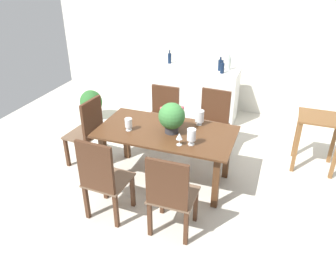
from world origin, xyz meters
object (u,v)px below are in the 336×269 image
Objects in this scene: wine_bottle_green at (222,68)px; chair_far_left at (163,113)px; dining_table at (166,139)px; side_table at (318,131)px; chair_near_left at (102,177)px; kitchen_counter at (192,93)px; wine_bottle_dark at (170,58)px; crystal_vase_center_near at (191,135)px; wine_bottle_clear at (228,63)px; flower_centerpiece at (172,117)px; wine_glass at (179,136)px; chair_far_right at (213,119)px; chair_head_end at (88,129)px; crystal_vase_left at (129,123)px; crystal_vase_right at (200,116)px; wine_bottle_amber at (220,65)px; potted_plant_floor at (91,104)px.

chair_far_left is at bearing -125.15° from wine_bottle_green.
chair_far_left reaches higher than dining_table.
chair_far_left reaches higher than side_table.
chair_near_left reaches higher than kitchen_counter.
wine_bottle_green is (1.01, -0.24, -0.00)m from wine_bottle_dark.
chair_far_left is 4.59× the size of crystal_vase_center_near.
kitchen_counter is 0.84m from wine_bottle_clear.
flower_centerpiece is 2.13m from kitchen_counter.
wine_glass is at bearing -141.25° from side_table.
chair_far_right is at bearing -60.02° from kitchen_counter.
chair_head_end is 4.57× the size of wine_bottle_green.
wine_bottle_green is (-0.10, 0.97, 0.48)m from chair_far_right.
crystal_vase_center_near is at bearing -134.52° from chair_near_left.
kitchen_counter is at bearing 160.89° from chair_head_end.
crystal_vase_left reaches higher than dining_table.
crystal_vase_right is 2.12m from wine_bottle_dark.
dining_table is 7.09× the size of wine_bottle_dark.
chair_far_right reaches higher than crystal_vase_center_near.
dining_table is at bearing 95.23° from chair_head_end.
kitchen_counter is (0.15, 1.11, -0.06)m from chair_far_left.
chair_far_left is 1.37m from wine_bottle_amber.
chair_far_right is 3.65× the size of wine_bottle_clear.
kitchen_counter is at bearing 102.30° from wine_glass.
crystal_vase_center_near reaches higher than dining_table.
chair_head_end reaches higher than kitchen_counter.
chair_head_end reaches higher than chair_far_left.
flower_centerpiece is at bearing 14.13° from crystal_vase_left.
chair_head_end is at bearing -167.93° from crystal_vase_right.
kitchen_counter is (0.91, 2.04, -0.09)m from chair_head_end.
crystal_vase_right is at bearing -117.55° from chair_near_left.
crystal_vase_center_near reaches higher than crystal_vase_left.
chair_head_end is 2.44m from wine_bottle_green.
wine_glass is 2.32m from wine_bottle_amber.
dining_table is 2.20× the size of side_table.
wine_bottle_amber is at bearing 0.15° from kitchen_counter.
flower_centerpiece is 0.55m from crystal_vase_left.
wine_bottle_dark is 0.92× the size of wine_bottle_clear.
crystal_vase_center_near is (-0.00, -1.15, 0.32)m from chair_far_right.
chair_head_end reaches higher than side_table.
chair_head_end is 6.18× the size of crystal_vase_left.
wine_bottle_dark reaches higher than wine_glass.
flower_centerpiece is 1.95× the size of crystal_vase_right.
crystal_vase_right is (0.74, 1.25, 0.29)m from chair_near_left.
side_table is (2.23, 0.06, 0.05)m from chair_far_left.
crystal_vase_right is 0.86× the size of wine_bottle_amber.
flower_centerpiece is 0.43m from crystal_vase_right.
dining_table is at bearing -66.57° from chair_far_left.
wine_bottle_dark is (-0.33, 1.21, 0.50)m from chair_far_left.
wine_bottle_amber is (0.63, 2.98, 0.46)m from chair_near_left.
crystal_vase_center_near is 0.37× the size of potted_plant_floor.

